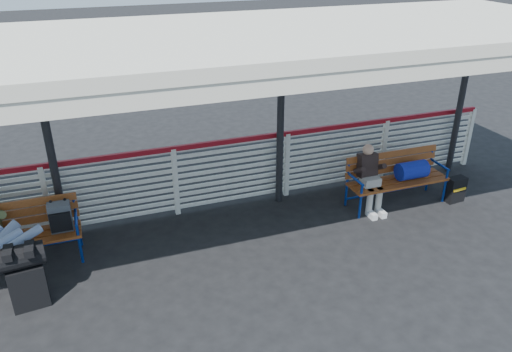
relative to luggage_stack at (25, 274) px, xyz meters
name	(u,v)px	position (x,y,z in m)	size (l,w,h in m)	color
ground	(206,278)	(2.25, -0.23, -0.49)	(60.00, 60.00, 0.00)	black
fence	(175,179)	(2.25, 1.67, 0.17)	(12.08, 0.08, 1.24)	silver
canopy	(178,45)	(2.25, 0.64, 2.55)	(12.60, 3.60, 3.16)	silver
luggage_stack	(25,274)	(0.00, 0.00, 0.00)	(0.57, 0.36, 0.90)	black
bench_left	(26,226)	(-0.02, 1.03, 0.10)	(1.80, 0.56, 0.92)	#954D1C
bench_right	(403,172)	(6.04, 0.75, 0.09)	(1.80, 0.56, 0.92)	#954D1C
companion_person	(370,178)	(5.39, 0.73, 0.11)	(0.32, 0.66, 1.15)	#B4ADA3
suitcase_side	(455,189)	(6.99, 0.44, -0.26)	(0.35, 0.23, 0.46)	black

